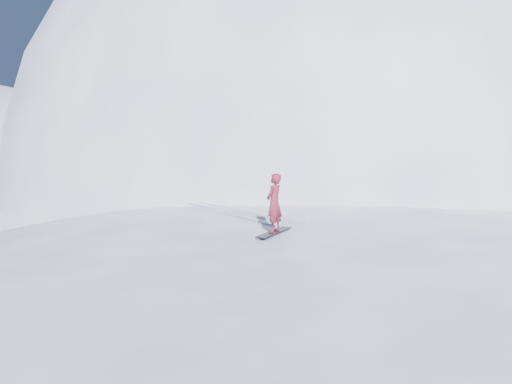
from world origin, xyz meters
TOP-DOWN VIEW (x-y plane):
  - ground at (0.00, 0.00)m, footprint 400.00×400.00m
  - near_ridge at (1.00, 3.00)m, footprint 36.00×28.00m
  - summit_peak at (22.00, 26.00)m, footprint 60.00×56.00m
  - peak_shoulder at (10.00, 20.00)m, footprint 28.00×24.00m
  - wind_bumps at (-0.56, 2.12)m, footprint 16.00×14.40m
  - snowboard at (-1.91, 1.81)m, footprint 1.62×1.03m
  - snowboarder at (-1.91, 1.81)m, footprint 0.75×0.65m
  - board_tracks at (-1.19, 5.32)m, footprint 1.63×5.98m

SIDE VIEW (x-z plane):
  - ground at x=0.00m, z-range 0.00..0.00m
  - near_ridge at x=1.00m, z-range -2.40..2.40m
  - summit_peak at x=22.00m, z-range -28.00..28.00m
  - peak_shoulder at x=10.00m, z-range -9.00..9.00m
  - wind_bumps at x=-0.56m, z-range -0.50..0.50m
  - snowboard at x=-1.91m, z-range 2.40..2.43m
  - board_tracks at x=-1.19m, z-range 2.40..2.44m
  - snowboarder at x=-1.91m, z-range 2.43..4.16m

